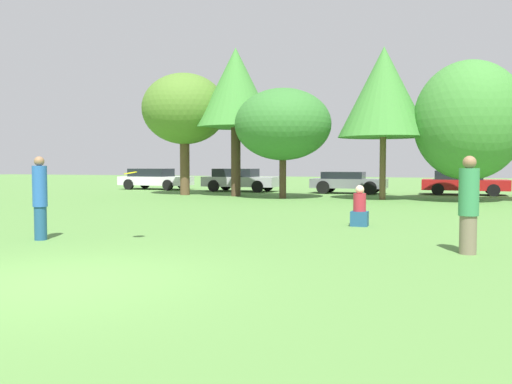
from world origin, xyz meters
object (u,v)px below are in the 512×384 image
at_px(parked_car_white, 155,178).
at_px(person_catcher, 469,205).
at_px(tree_1, 236,89).
at_px(bystander_sitting, 360,209).
at_px(frisbee, 130,173).
at_px(tree_2, 283,125).
at_px(parked_car_silver, 240,179).
at_px(tree_3, 384,92).
at_px(person_thrower, 40,197).
at_px(tree_4, 469,121).
at_px(tree_0, 184,110).
at_px(parked_car_red, 463,182).
at_px(parked_car_grey, 348,182).

bearing_deg(parked_car_white, person_catcher, -46.78).
bearing_deg(tree_1, bystander_sitting, -54.36).
distance_m(person_catcher, tree_1, 18.26).
height_order(person_catcher, frisbee, person_catcher).
relative_size(tree_1, tree_2, 1.44).
xyz_separation_m(person_catcher, parked_car_silver, (-11.74, 18.89, -0.18)).
bearing_deg(person_catcher, tree_2, -68.75).
xyz_separation_m(tree_2, parked_car_white, (-10.30, 5.85, -2.76)).
xyz_separation_m(frisbee, parked_car_silver, (-5.25, 19.69, -0.72)).
bearing_deg(tree_3, parked_car_silver, 152.20).
bearing_deg(frisbee, bystander_sitting, 47.58).
height_order(person_catcher, tree_2, tree_2).
height_order(person_catcher, bystander_sitting, person_catcher).
relative_size(tree_3, parked_car_white, 1.52).
bearing_deg(frisbee, person_catcher, 7.01).
height_order(person_thrower, person_catcher, person_thrower).
distance_m(frisbee, tree_4, 16.72).
distance_m(person_catcher, parked_car_silver, 22.25).
bearing_deg(tree_2, tree_0, 169.28).
height_order(tree_2, tree_4, tree_4).
relative_size(person_thrower, parked_car_white, 0.39).
relative_size(person_thrower, tree_1, 0.24).
distance_m(tree_1, parked_car_red, 12.85).
bearing_deg(bystander_sitting, tree_3, 92.75).
height_order(bystander_sitting, parked_car_red, parked_car_red).
distance_m(tree_1, parked_car_white, 10.16).
distance_m(tree_2, tree_3, 4.78).
relative_size(person_catcher, parked_car_silver, 0.40).
bearing_deg(tree_2, bystander_sitting, -63.08).
bearing_deg(parked_car_grey, person_catcher, -73.55).
bearing_deg(parked_car_white, tree_4, -15.01).
height_order(tree_4, parked_car_silver, tree_4).
bearing_deg(tree_4, person_thrower, -120.69).
xyz_separation_m(tree_0, tree_4, (13.76, -0.38, -0.99)).
bearing_deg(parked_car_silver, parked_car_grey, -0.74).
bearing_deg(parked_car_silver, person_thrower, -80.14).
relative_size(bystander_sitting, parked_car_silver, 0.24).
relative_size(tree_0, parked_car_grey, 1.55).
bearing_deg(person_catcher, tree_0, -55.66).
height_order(bystander_sitting, parked_car_white, parked_car_white).
xyz_separation_m(person_thrower, tree_2, (1.02, 14.65, 2.55)).
height_order(tree_0, tree_2, tree_0).
height_order(bystander_sitting, parked_car_grey, parked_car_grey).
height_order(person_thrower, parked_car_silver, person_thrower).
xyz_separation_m(person_catcher, parked_car_red, (0.64, 19.43, -0.22)).
xyz_separation_m(person_thrower, tree_3, (5.53, 15.42, 3.95)).
distance_m(frisbee, tree_2, 14.48).
bearing_deg(person_thrower, tree_3, 62.56).
relative_size(person_thrower, frisbee, 6.44).
xyz_separation_m(tree_0, parked_car_silver, (1.40, 4.32, -3.75)).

